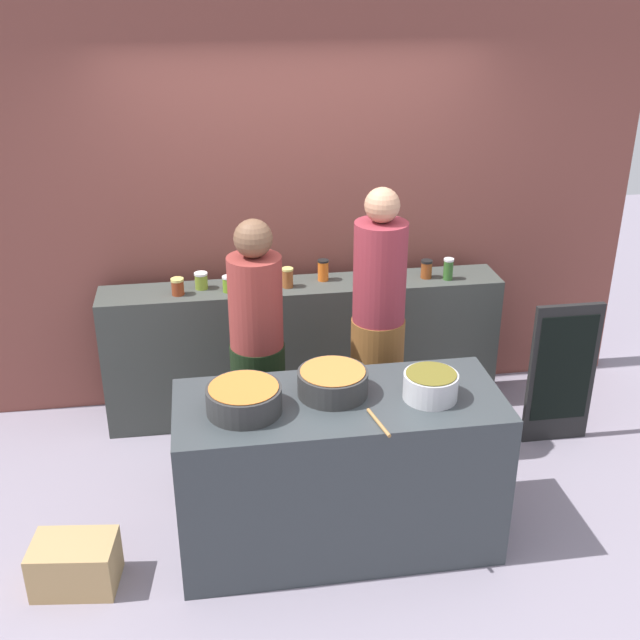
{
  "coord_description": "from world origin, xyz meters",
  "views": [
    {
      "loc": [
        -0.64,
        -3.73,
        2.96
      ],
      "look_at": [
        0.0,
        0.35,
        1.05
      ],
      "focal_mm": 44.19,
      "sensor_mm": 36.0,
      "label": 1
    }
  ],
  "objects_px": {
    "cook_with_tongs": "(258,365)",
    "preserve_jar_2": "(228,284)",
    "preserve_jar_3": "(250,278)",
    "cooking_pot_right": "(430,386)",
    "preserve_jar_7": "(426,269)",
    "cook_in_cap": "(377,344)",
    "preserve_jar_1": "(201,281)",
    "cooking_pot_left": "(244,399)",
    "preserve_jar_5": "(323,270)",
    "bread_crate": "(75,564)",
    "cooking_pot_center": "(333,382)",
    "preserve_jar_8": "(448,269)",
    "wooden_spoon": "(379,423)",
    "preserve_jar_0": "(178,287)",
    "preserve_jar_4": "(288,278)",
    "preserve_jar_6": "(379,271)",
    "chalkboard_sign": "(562,373)"
  },
  "relations": [
    {
      "from": "cook_with_tongs",
      "to": "preserve_jar_2",
      "type": "bearing_deg",
      "value": 101.12
    },
    {
      "from": "cook_with_tongs",
      "to": "bread_crate",
      "type": "height_order",
      "value": "cook_with_tongs"
    },
    {
      "from": "preserve_jar_8",
      "to": "chalkboard_sign",
      "type": "xyz_separation_m",
      "value": [
        0.63,
        -0.57,
        -0.55
      ]
    },
    {
      "from": "preserve_jar_3",
      "to": "cooking_pot_center",
      "type": "xyz_separation_m",
      "value": [
        0.33,
        -1.35,
        -0.07
      ]
    },
    {
      "from": "preserve_jar_0",
      "to": "cooking_pot_left",
      "type": "xyz_separation_m",
      "value": [
        0.33,
        -1.38,
        -0.06
      ]
    },
    {
      "from": "wooden_spoon",
      "to": "bread_crate",
      "type": "xyz_separation_m",
      "value": [
        -1.54,
        0.12,
        -0.77
      ]
    },
    {
      "from": "preserve_jar_4",
      "to": "cook_with_tongs",
      "type": "xyz_separation_m",
      "value": [
        -0.26,
        -0.67,
        -0.28
      ]
    },
    {
      "from": "cook_in_cap",
      "to": "cook_with_tongs",
      "type": "bearing_deg",
      "value": -176.98
    },
    {
      "from": "preserve_jar_5",
      "to": "bread_crate",
      "type": "relative_size",
      "value": 0.34
    },
    {
      "from": "preserve_jar_4",
      "to": "cooking_pot_center",
      "type": "distance_m",
      "value": 1.31
    },
    {
      "from": "preserve_jar_1",
      "to": "chalkboard_sign",
      "type": "distance_m",
      "value": 2.43
    },
    {
      "from": "preserve_jar_5",
      "to": "cooking_pot_left",
      "type": "height_order",
      "value": "preserve_jar_5"
    },
    {
      "from": "preserve_jar_2",
      "to": "cooking_pot_center",
      "type": "height_order",
      "value": "preserve_jar_2"
    },
    {
      "from": "preserve_jar_1",
      "to": "cook_with_tongs",
      "type": "relative_size",
      "value": 0.07
    },
    {
      "from": "preserve_jar_5",
      "to": "bread_crate",
      "type": "distance_m",
      "value": 2.4
    },
    {
      "from": "preserve_jar_6",
      "to": "cooking_pot_right",
      "type": "xyz_separation_m",
      "value": [
        -0.06,
        -1.49,
        -0.06
      ]
    },
    {
      "from": "preserve_jar_6",
      "to": "bread_crate",
      "type": "xyz_separation_m",
      "value": [
        -1.92,
        -1.58,
        -0.89
      ]
    },
    {
      "from": "preserve_jar_7",
      "to": "bread_crate",
      "type": "distance_m",
      "value": 2.86
    },
    {
      "from": "preserve_jar_5",
      "to": "preserve_jar_8",
      "type": "xyz_separation_m",
      "value": [
        0.84,
        -0.11,
        0.0
      ]
    },
    {
      "from": "cook_with_tongs",
      "to": "chalkboard_sign",
      "type": "relative_size",
      "value": 1.69
    },
    {
      "from": "preserve_jar_3",
      "to": "wooden_spoon",
      "type": "distance_m",
      "value": 1.75
    },
    {
      "from": "preserve_jar_0",
      "to": "preserve_jar_2",
      "type": "distance_m",
      "value": 0.33
    },
    {
      "from": "preserve_jar_0",
      "to": "preserve_jar_3",
      "type": "xyz_separation_m",
      "value": [
        0.47,
        0.06,
        0.0
      ]
    },
    {
      "from": "preserve_jar_1",
      "to": "preserve_jar_4",
      "type": "height_order",
      "value": "preserve_jar_4"
    },
    {
      "from": "cook_in_cap",
      "to": "preserve_jar_0",
      "type": "bearing_deg",
      "value": 152.68
    },
    {
      "from": "preserve_jar_7",
      "to": "wooden_spoon",
      "type": "bearing_deg",
      "value": -113.07
    },
    {
      "from": "cooking_pot_left",
      "to": "preserve_jar_1",
      "type": "bearing_deg",
      "value": 96.98
    },
    {
      "from": "cooking_pot_left",
      "to": "wooden_spoon",
      "type": "distance_m",
      "value": 0.68
    },
    {
      "from": "preserve_jar_3",
      "to": "preserve_jar_6",
      "type": "distance_m",
      "value": 0.88
    },
    {
      "from": "preserve_jar_1",
      "to": "cooking_pot_center",
      "type": "distance_m",
      "value": 1.51
    },
    {
      "from": "preserve_jar_1",
      "to": "cooking_pot_right",
      "type": "distance_m",
      "value": 1.87
    },
    {
      "from": "preserve_jar_2",
      "to": "preserve_jar_0",
      "type": "bearing_deg",
      "value": -179.46
    },
    {
      "from": "preserve_jar_7",
      "to": "cook_in_cap",
      "type": "bearing_deg",
      "value": -126.35
    },
    {
      "from": "preserve_jar_6",
      "to": "preserve_jar_8",
      "type": "height_order",
      "value": "preserve_jar_8"
    },
    {
      "from": "preserve_jar_4",
      "to": "preserve_jar_6",
      "type": "bearing_deg",
      "value": 5.89
    },
    {
      "from": "preserve_jar_8",
      "to": "cooking_pot_center",
      "type": "distance_m",
      "value": 1.63
    },
    {
      "from": "preserve_jar_2",
      "to": "wooden_spoon",
      "type": "relative_size",
      "value": 0.42
    },
    {
      "from": "preserve_jar_0",
      "to": "cooking_pot_center",
      "type": "distance_m",
      "value": 1.51
    },
    {
      "from": "cooking_pot_center",
      "to": "cook_in_cap",
      "type": "bearing_deg",
      "value": 59.67
    },
    {
      "from": "preserve_jar_3",
      "to": "cooking_pot_right",
      "type": "bearing_deg",
      "value": -60.91
    },
    {
      "from": "preserve_jar_1",
      "to": "cooking_pot_center",
      "type": "relative_size",
      "value": 0.3
    },
    {
      "from": "cooking_pot_right",
      "to": "cooking_pot_left",
      "type": "bearing_deg",
      "value": 179.06
    },
    {
      "from": "preserve_jar_6",
      "to": "cooking_pot_center",
      "type": "bearing_deg",
      "value": -111.91
    },
    {
      "from": "bread_crate",
      "to": "preserve_jar_5",
      "type": "bearing_deg",
      "value": 45.97
    },
    {
      "from": "cook_with_tongs",
      "to": "bread_crate",
      "type": "relative_size",
      "value": 3.93
    },
    {
      "from": "preserve_jar_0",
      "to": "chalkboard_sign",
      "type": "xyz_separation_m",
      "value": [
        2.43,
        -0.58,
        -0.53
      ]
    },
    {
      "from": "preserve_jar_7",
      "to": "chalkboard_sign",
      "type": "height_order",
      "value": "preserve_jar_7"
    },
    {
      "from": "cook_with_tongs",
      "to": "cooking_pot_left",
      "type": "bearing_deg",
      "value": -99.51
    },
    {
      "from": "preserve_jar_2",
      "to": "preserve_jar_3",
      "type": "bearing_deg",
      "value": 23.07
    },
    {
      "from": "preserve_jar_3",
      "to": "cook_in_cap",
      "type": "relative_size",
      "value": 0.07
    }
  ]
}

